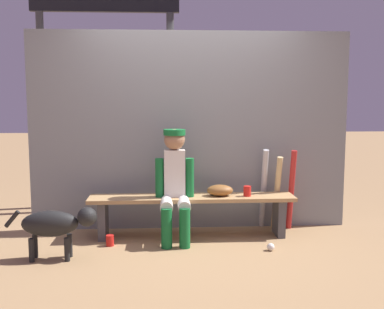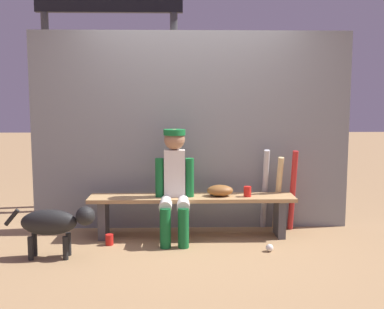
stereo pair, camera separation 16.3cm
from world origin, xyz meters
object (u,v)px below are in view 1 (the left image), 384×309
(dugout_bench, at_px, (192,205))
(cup_on_bench, at_px, (247,191))
(bat_aluminum_red, at_px, (291,190))
(baseball, at_px, (271,247))
(scoreboard, at_px, (110,14))
(baseball_glove, at_px, (220,190))
(bat_aluminum_silver, at_px, (264,189))
(bat_wood_natural, at_px, (277,193))
(cup_on_ground, at_px, (110,241))
(player_seated, at_px, (175,181))
(dog, at_px, (56,224))

(dugout_bench, distance_m, cup_on_bench, 0.61)
(bat_aluminum_red, bearing_deg, baseball, -118.60)
(bat_aluminum_red, height_order, scoreboard, scoreboard)
(baseball_glove, relative_size, bat_aluminum_red, 0.31)
(baseball_glove, relative_size, baseball, 3.78)
(bat_aluminum_silver, relative_size, scoreboard, 0.25)
(bat_wood_natural, height_order, bat_aluminum_red, bat_aluminum_red)
(dugout_bench, bearing_deg, cup_on_bench, -3.57)
(baseball_glove, height_order, bat_aluminum_red, bat_aluminum_red)
(dugout_bench, height_order, cup_on_bench, cup_on_bench)
(cup_on_bench, bearing_deg, scoreboard, 137.04)
(cup_on_bench, bearing_deg, bat_aluminum_red, 23.06)
(baseball_glove, bearing_deg, cup_on_ground, -166.55)
(player_seated, relative_size, scoreboard, 0.32)
(bat_aluminum_silver, relative_size, baseball, 12.60)
(dugout_bench, xyz_separation_m, baseball, (0.74, -0.52, -0.30))
(dugout_bench, xyz_separation_m, bat_wood_natural, (0.97, 0.20, 0.08))
(cup_on_ground, relative_size, cup_on_bench, 1.00)
(bat_wood_natural, height_order, dog, bat_wood_natural)
(bat_aluminum_silver, height_order, dog, bat_aluminum_silver)
(bat_aluminum_red, bearing_deg, bat_wood_natural, 177.14)
(bat_aluminum_silver, distance_m, cup_on_bench, 0.38)
(bat_aluminum_silver, distance_m, bat_wood_natural, 0.16)
(bat_aluminum_silver, relative_size, dog, 1.11)
(player_seated, distance_m, dog, 1.26)
(bat_aluminum_silver, bearing_deg, baseball_glove, -153.87)
(bat_aluminum_red, relative_size, cup_on_bench, 8.32)
(dugout_bench, relative_size, dog, 2.61)
(bat_wood_natural, bearing_deg, baseball, -107.39)
(player_seated, distance_m, baseball_glove, 0.51)
(cup_on_bench, distance_m, scoreboard, 3.01)
(bat_aluminum_silver, relative_size, cup_on_ground, 8.48)
(bat_wood_natural, bearing_deg, cup_on_ground, -165.29)
(baseball_glove, bearing_deg, scoreboard, 131.99)
(baseball_glove, xyz_separation_m, bat_wood_natural, (0.67, 0.20, -0.08))
(bat_aluminum_silver, bearing_deg, bat_aluminum_red, -12.32)
(bat_aluminum_red, height_order, dog, bat_aluminum_red)
(baseball_glove, distance_m, bat_aluminum_red, 0.86)
(baseball_glove, bearing_deg, baseball, -49.54)
(baseball, bearing_deg, bat_wood_natural, 72.61)
(player_seated, xyz_separation_m, cup_on_bench, (0.78, 0.07, -0.13))
(player_seated, bearing_deg, scoreboard, 117.60)
(player_seated, relative_size, cup_on_bench, 10.57)
(player_seated, height_order, bat_aluminum_red, player_seated)
(bat_aluminum_silver, bearing_deg, player_seated, -160.03)
(bat_aluminum_red, xyz_separation_m, cup_on_ground, (-1.98, -0.47, -0.40))
(dog, bearing_deg, bat_aluminum_red, 18.99)
(cup_on_ground, relative_size, dog, 0.13)
(bat_aluminum_red, xyz_separation_m, cup_on_bench, (-0.54, -0.23, 0.04))
(baseball_glove, height_order, baseball, baseball_glove)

